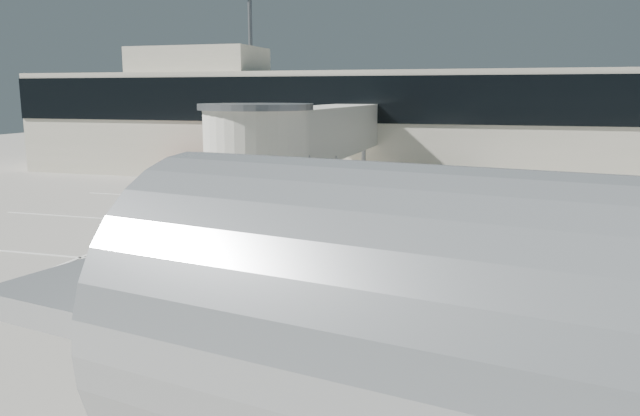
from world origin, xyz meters
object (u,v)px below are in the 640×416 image
(ground_worker, at_px, (270,290))
(box_cart_far, at_px, (237,290))
(baggage_tug, at_px, (397,247))
(box_cart_near, at_px, (224,282))
(suitcase_cart, at_px, (460,253))
(belt_loader, at_px, (186,172))

(ground_worker, bearing_deg, box_cart_far, 139.40)
(baggage_tug, distance_m, box_cart_near, 7.66)
(baggage_tug, relative_size, ground_worker, 1.38)
(suitcase_cart, xyz_separation_m, belt_loader, (-20.69, 16.61, 0.30))
(box_cart_near, distance_m, ground_worker, 2.42)
(box_cart_far, bearing_deg, ground_worker, -8.62)
(box_cart_near, xyz_separation_m, belt_loader, (-13.88, 22.99, 0.17))
(belt_loader, bearing_deg, suitcase_cart, -16.34)
(box_cart_near, height_order, ground_worker, ground_worker)
(box_cart_far, xyz_separation_m, belt_loader, (-14.56, 23.51, 0.21))
(baggage_tug, xyz_separation_m, suitcase_cart, (2.41, 0.12, -0.09))
(suitcase_cart, height_order, box_cart_near, box_cart_near)
(ground_worker, distance_m, belt_loader, 29.00)
(suitcase_cart, relative_size, box_cart_far, 0.93)
(box_cart_far, bearing_deg, baggage_tug, 80.89)
(box_cart_far, distance_m, ground_worker, 1.59)
(ground_worker, xyz_separation_m, belt_loader, (-15.92, 24.24, -0.17))
(baggage_tug, bearing_deg, suitcase_cart, 27.63)
(suitcase_cart, distance_m, box_cart_far, 9.24)
(ground_worker, height_order, belt_loader, belt_loader)
(baggage_tug, height_order, belt_loader, belt_loader)
(belt_loader, bearing_deg, box_cart_near, -36.48)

